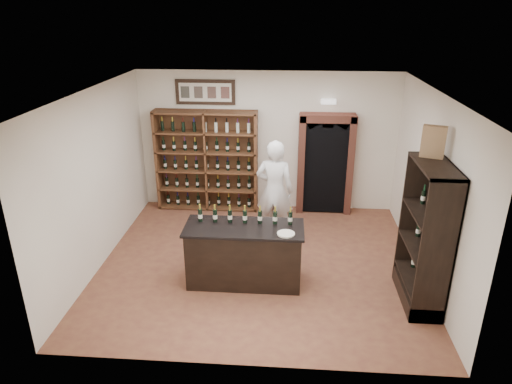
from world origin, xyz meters
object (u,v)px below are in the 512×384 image
Objects in this scene: wine_shelf at (207,161)px; shopkeeper at (275,191)px; counter_bottle_0 at (200,215)px; wine_crate at (433,142)px; tasting_counter at (244,255)px; side_cabinet at (424,257)px.

shopkeeper is at bearing -41.24° from wine_shelf.
wine_crate is at bearing -2.01° from counter_bottle_0.
tasting_counter is 2.75m from side_cabinet.
side_cabinet is 2.99m from shopkeeper.
tasting_counter is 0.96m from counter_bottle_0.
tasting_counter is at bearing 173.72° from side_cabinet.
tasting_counter is (1.10, -2.93, -0.61)m from wine_shelf.
wine_shelf is at bearing -30.78° from shopkeeper.
tasting_counter is 4.09× the size of wine_crate.
wine_shelf reaches higher than shopkeeper.
wine_crate reaches higher than wine_shelf.
tasting_counter is 0.96× the size of shopkeeper.
counter_bottle_0 is at bearing -82.23° from wine_shelf.
tasting_counter is 0.85× the size of side_cabinet.
side_cabinet is at bearing -6.28° from tasting_counter.
wine_crate reaches higher than shopkeeper.
counter_bottle_0 is 3.67m from wine_crate.
side_cabinet is 4.79× the size of wine_crate.
side_cabinet is (3.44, -0.45, -0.35)m from counter_bottle_0.
side_cabinet is 1.12× the size of shopkeeper.
wine_shelf is 5.02m from side_cabinet.
tasting_counter is at bearing -69.44° from wine_shelf.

